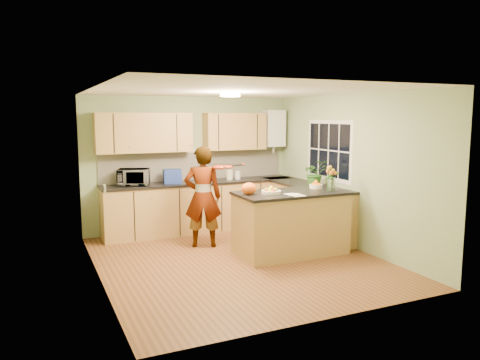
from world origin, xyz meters
name	(u,v)px	position (x,y,z in m)	size (l,w,h in m)	color
floor	(238,260)	(0.00, 0.00, 0.00)	(4.50, 4.50, 0.00)	brown
ceiling	(238,91)	(0.00, 0.00, 2.50)	(4.00, 4.50, 0.02)	white
wall_back	(190,163)	(0.00, 2.25, 1.25)	(4.00, 0.02, 2.50)	#91AA79
wall_front	(328,204)	(0.00, -2.25, 1.25)	(4.00, 0.02, 2.50)	#91AA79
wall_left	(97,186)	(-2.00, 0.00, 1.25)	(0.02, 4.50, 2.50)	#91AA79
wall_right	(350,171)	(2.00, 0.00, 1.25)	(0.02, 4.50, 2.50)	#91AA79
back_counter	(201,206)	(0.10, 1.95, 0.47)	(3.64, 0.62, 0.94)	#A98243
right_counter	(305,210)	(1.70, 0.85, 0.47)	(0.62, 2.24, 0.94)	#A98243
splashback	(195,166)	(0.10, 2.23, 1.20)	(3.60, 0.02, 0.52)	white
upper_cabinets	(183,132)	(-0.18, 2.08, 1.85)	(3.20, 0.34, 0.70)	#A98243
boiler	(273,128)	(1.70, 2.09, 1.90)	(0.40, 0.30, 0.86)	white
window_right	(329,150)	(1.99, 0.60, 1.55)	(0.01, 1.30, 1.05)	white
light_switch	(105,189)	(-1.99, -0.60, 1.30)	(0.02, 0.09, 0.09)	white
ceiling_lamp	(230,94)	(0.00, 0.30, 2.46)	(0.30, 0.30, 0.07)	#FFEABF
peninsula_island	(291,223)	(0.89, -0.01, 0.49)	(1.71, 0.88, 0.98)	#A98243
fruit_dish	(271,191)	(0.54, -0.01, 1.02)	(0.30, 0.30, 0.10)	beige
orange_bowl	(316,185)	(1.44, 0.14, 1.03)	(0.21, 0.21, 0.12)	beige
flower_vase	(331,172)	(1.49, -0.19, 1.27)	(0.24, 0.24, 0.44)	silver
orange_bag	(249,189)	(0.19, 0.04, 1.07)	(0.24, 0.20, 0.18)	#FF6215
papers	(296,195)	(0.79, -0.31, 0.99)	(0.21, 0.28, 0.01)	silver
violinist	(203,197)	(-0.22, 0.94, 0.83)	(0.61, 0.40, 1.67)	#E8A98E
violin	(219,167)	(-0.02, 0.72, 1.33)	(0.55, 0.22, 0.11)	#580F05
microwave	(134,177)	(-1.13, 1.97, 1.08)	(0.52, 0.35, 0.29)	white
blue_box	(172,176)	(-0.44, 1.95, 1.06)	(0.31, 0.23, 0.25)	navy
kettle	(212,174)	(0.31, 1.93, 1.06)	(0.16, 0.16, 0.31)	#B3B2B7
jar_cream	(230,175)	(0.69, 1.94, 1.03)	(0.12, 0.12, 0.19)	beige
jar_white	(238,175)	(0.86, 1.95, 1.02)	(0.10, 0.10, 0.16)	white
potted_plant	(315,173)	(1.70, 0.57, 1.17)	(0.41, 0.36, 0.46)	#306B23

